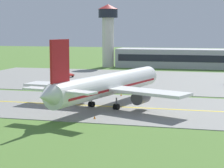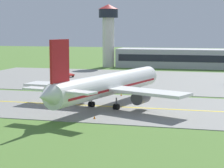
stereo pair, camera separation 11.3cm
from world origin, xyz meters
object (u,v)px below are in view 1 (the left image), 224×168
object	(u,v)px
service_truck_pushback	(112,78)
control_tower	(108,29)
service_truck_catering	(66,73)
airplane_lead	(108,85)

from	to	relation	value
service_truck_pushback	control_tower	world-z (taller)	control_tower
control_tower	service_truck_catering	bearing A→B (deg)	-96.33
service_truck_catering	control_tower	world-z (taller)	control_tower
airplane_lead	service_truck_pushback	size ratio (longest dim) A/B	6.57
airplane_lead	control_tower	world-z (taller)	control_tower
service_truck_catering	service_truck_pushback	size ratio (longest dim) A/B	1.03
airplane_lead	service_truck_pushback	distance (m)	33.43
airplane_lead	service_truck_catering	world-z (taller)	airplane_lead
service_truck_catering	airplane_lead	bearing A→B (deg)	-60.88
service_truck_catering	control_tower	xyz separation A→B (m)	(3.87, 34.86, 13.08)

